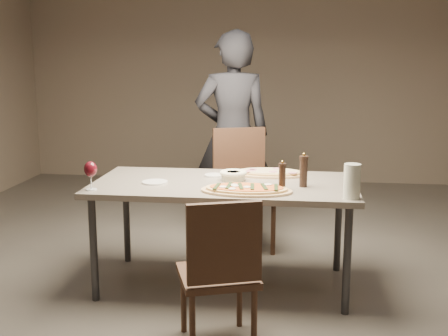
# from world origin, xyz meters

# --- Properties ---
(room) EXTENTS (7.00, 7.00, 7.00)m
(room) POSITION_xyz_m (0.00, 0.00, 1.40)
(room) COLOR #57524B
(room) RESTS_ON ground
(dining_table) EXTENTS (1.80, 0.90, 0.75)m
(dining_table) POSITION_xyz_m (0.00, 0.00, 0.69)
(dining_table) COLOR gray
(dining_table) RESTS_ON ground
(zucchini_pizza) EXTENTS (0.59, 0.33, 0.05)m
(zucchini_pizza) POSITION_xyz_m (0.18, -0.26, 0.77)
(zucchini_pizza) COLOR tan
(zucchini_pizza) RESTS_ON dining_table
(ham_pizza) EXTENTS (0.53, 0.29, 0.04)m
(ham_pizza) POSITION_xyz_m (0.30, 0.28, 0.77)
(ham_pizza) COLOR tan
(ham_pizza) RESTS_ON dining_table
(bread_basket) EXTENTS (0.19, 0.19, 0.07)m
(bread_basket) POSITION_xyz_m (0.06, 0.07, 0.79)
(bread_basket) COLOR beige
(bread_basket) RESTS_ON dining_table
(oil_dish) EXTENTS (0.13, 0.13, 0.02)m
(oil_dish) POSITION_xyz_m (-0.10, 0.18, 0.76)
(oil_dish) COLOR white
(oil_dish) RESTS_ON dining_table
(pepper_mill_left) EXTENTS (0.05, 0.05, 0.20)m
(pepper_mill_left) POSITION_xyz_m (0.40, -0.19, 0.84)
(pepper_mill_left) COLOR black
(pepper_mill_left) RESTS_ON dining_table
(pepper_mill_right) EXTENTS (0.06, 0.06, 0.23)m
(pepper_mill_right) POSITION_xyz_m (0.54, -0.07, 0.86)
(pepper_mill_right) COLOR black
(pepper_mill_right) RESTS_ON dining_table
(carafe) EXTENTS (0.10, 0.10, 0.21)m
(carafe) POSITION_xyz_m (0.83, -0.35, 0.86)
(carafe) COLOR silver
(carafe) RESTS_ON dining_table
(wine_glass) EXTENTS (0.08, 0.08, 0.19)m
(wine_glass) POSITION_xyz_m (-0.83, -0.33, 0.88)
(wine_glass) COLOR silver
(wine_glass) RESTS_ON dining_table
(side_plate) EXTENTS (0.18, 0.18, 0.01)m
(side_plate) POSITION_xyz_m (-0.47, -0.08, 0.76)
(side_plate) COLOR white
(side_plate) RESTS_ON dining_table
(chair_near) EXTENTS (0.53, 0.53, 0.87)m
(chair_near) POSITION_xyz_m (0.09, -0.91, 0.49)
(chair_near) COLOR #40281B
(chair_near) RESTS_ON ground
(chair_far) EXTENTS (0.60, 0.60, 1.00)m
(chair_far) POSITION_xyz_m (0.05, 0.87, 0.56)
(chair_far) COLOR #40281B
(chair_far) RESTS_ON ground
(diner) EXTENTS (0.75, 0.57, 1.83)m
(diner) POSITION_xyz_m (-0.07, 1.17, 0.91)
(diner) COLOR black
(diner) RESTS_ON ground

